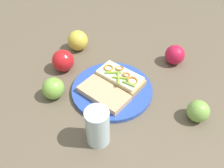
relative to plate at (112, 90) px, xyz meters
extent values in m
plane|color=brown|center=(0.00, 0.00, -0.01)|extent=(2.00, 2.00, 0.00)
cylinder|color=#2C4CB2|center=(0.00, 0.00, 0.00)|extent=(0.28, 0.28, 0.02)
cube|color=tan|center=(0.02, 0.04, 0.02)|extent=(0.19, 0.14, 0.02)
cube|color=beige|center=(0.02, 0.04, 0.03)|extent=(0.17, 0.13, 0.01)
torus|color=#AF7831|center=(0.01, 0.07, 0.04)|extent=(0.04, 0.03, 0.02)
torus|color=#C56F38|center=(0.04, 0.04, 0.04)|extent=(0.04, 0.04, 0.02)
torus|color=#BD7527|center=(0.07, 0.02, 0.04)|extent=(0.05, 0.05, 0.02)
torus|color=#AD7823|center=(-0.03, 0.06, 0.04)|extent=(0.05, 0.05, 0.01)
cube|color=#7CA831|center=(-0.01, 0.04, 0.04)|extent=(0.06, 0.02, 0.01)
cube|color=#87B13F|center=(0.02, 0.02, 0.04)|extent=(0.02, 0.06, 0.01)
cube|color=#8BB339|center=(0.02, 0.02, 0.04)|extent=(0.06, 0.01, 0.01)
cube|color=#73A944|center=(0.06, 0.00, 0.04)|extent=(0.05, 0.02, 0.01)
cube|color=tan|center=(-0.02, -0.04, 0.02)|extent=(0.19, 0.15, 0.02)
sphere|color=#7AA747|center=(0.29, -0.04, 0.03)|extent=(0.08, 0.08, 0.07)
sphere|color=gold|center=(-0.21, 0.20, 0.03)|extent=(0.11, 0.11, 0.08)
sphere|color=red|center=(-0.21, 0.06, 0.03)|extent=(0.09, 0.09, 0.08)
sphere|color=#77AA3F|center=(-0.18, -0.08, 0.03)|extent=(0.09, 0.09, 0.07)
sphere|color=#BE1639|center=(0.19, 0.22, 0.03)|extent=(0.09, 0.09, 0.08)
cylinder|color=silver|center=(0.02, -0.20, 0.05)|extent=(0.07, 0.07, 0.12)
camera|label=1|loc=(0.17, -0.57, 0.61)|focal=39.02mm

